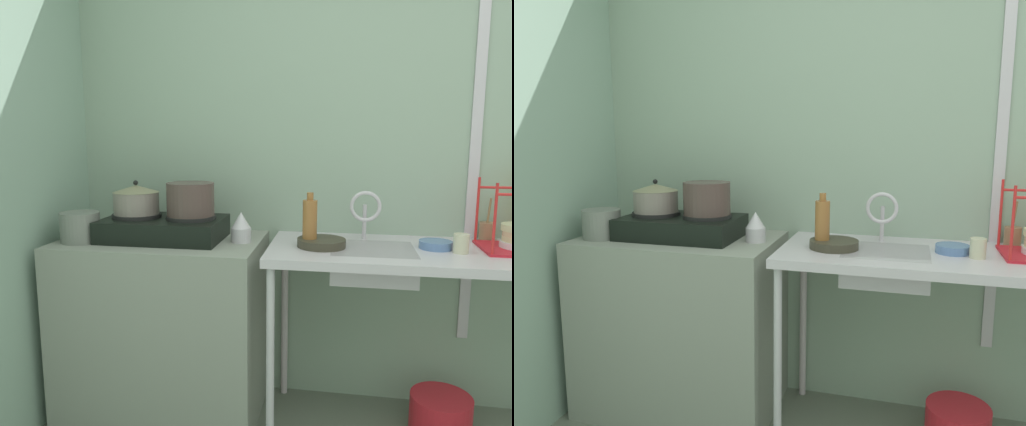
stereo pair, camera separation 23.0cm
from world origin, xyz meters
TOP-DOWN VIEW (x-y plane):
  - wall_back at (0.00, 1.68)m, footprint 4.44×0.10m
  - wall_metal_strip at (0.22, 1.62)m, footprint 0.05×0.01m
  - counter_concrete at (-1.28, 1.33)m, footprint 0.98×0.61m
  - counter_sink at (-0.06, 1.33)m, footprint 1.36×0.61m
  - stove at (-1.27, 1.33)m, footprint 0.58×0.38m
  - pot_on_left_burner at (-1.40, 1.33)m, footprint 0.22×0.22m
  - pot_on_right_burner at (-1.13, 1.33)m, footprint 0.23×0.23m
  - pot_beside_stove at (-1.64, 1.20)m, footprint 0.18×0.18m
  - percolator at (-0.88, 1.33)m, footprint 0.10×0.10m
  - sink_basin at (-0.27, 1.31)m, footprint 0.37×0.34m
  - faucet at (-0.30, 1.45)m, footprint 0.15×0.08m
  - frying_pan at (-0.50, 1.30)m, footprint 0.22×0.22m
  - cup_by_rack at (0.10, 1.28)m, footprint 0.06×0.06m
  - small_bowl_on_drainboard at (0.01, 1.35)m, footprint 0.15×0.15m
  - bottle_by_sink at (-0.55, 1.29)m, footprint 0.07×0.07m
  - utensil_jar at (0.29, 1.57)m, footprint 0.07×0.07m
  - bucket_on_floor at (0.08, 1.34)m, footprint 0.28×0.28m

SIDE VIEW (x-z plane):
  - bucket_on_floor at x=0.08m, z-range 0.00..0.19m
  - counter_concrete at x=-1.28m, z-range 0.00..0.90m
  - counter_sink at x=-0.06m, z-range 0.38..1.28m
  - sink_basin at x=-0.27m, z-range 0.77..0.90m
  - small_bowl_on_drainboard at x=0.01m, z-range 0.90..0.94m
  - frying_pan at x=-0.50m, z-range 0.90..0.94m
  - cup_by_rack at x=0.10m, z-range 0.90..0.99m
  - utensil_jar at x=0.29m, z-range 0.84..1.05m
  - stove at x=-1.27m, z-range 0.90..1.02m
  - percolator at x=-0.88m, z-range 0.90..1.04m
  - pot_beside_stove at x=-1.64m, z-range 0.90..1.04m
  - bottle_by_sink at x=-0.55m, z-range 0.89..1.14m
  - faucet at x=-0.30m, z-range 0.94..1.18m
  - pot_on_left_burner at x=-1.40m, z-range 1.01..1.18m
  - pot_on_right_burner at x=-1.13m, z-range 1.02..1.18m
  - wall_back at x=0.00m, z-range 0.00..2.50m
  - wall_metal_strip at x=0.22m, z-range 0.38..2.38m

